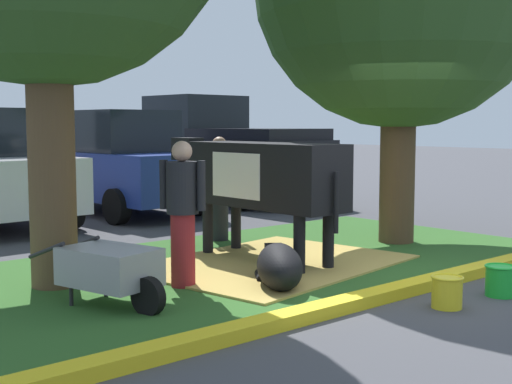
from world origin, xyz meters
The scene contains 13 objects.
ground_plane centered at (0.00, 0.00, 0.00)m, with size 80.00×80.00×0.00m, color #424247.
grass_island centered at (-0.47, 2.04, 0.01)m, with size 8.22×4.21×0.02m, color #2D5B23.
curb_yellow centered at (-0.47, -0.22, 0.06)m, with size 9.42×0.24×0.12m, color yellow.
hay_bedding centered at (-0.46, 1.76, 0.03)m, with size 3.20×2.40×0.04m, color tan.
cow_holstein centered at (-0.40, 2.07, 1.11)m, with size 0.72×3.14×1.56m.
calf_lying centered at (-1.19, 0.85, 0.24)m, with size 1.05×1.23×0.48m.
person_handler centered at (0.17, 3.60, 0.84)m, with size 0.49×0.34×1.57m.
person_visitor_near centered at (-1.96, 1.52, 0.85)m, with size 0.34×0.48×1.58m.
wheelbarrow centered at (-2.94, 1.31, 0.39)m, with size 0.85×1.62×0.63m.
bucket_yellow centered at (-0.53, -0.80, 0.16)m, with size 0.31×0.31×0.31m.
bucket_green centered at (0.28, -0.90, 0.17)m, with size 0.32×0.32×0.32m.
sedan_blue centered at (0.74, 7.61, 0.98)m, with size 2.13×4.46×2.02m.
pickup_truck_black centered at (3.70, 8.12, 1.11)m, with size 2.36×5.46×2.42m.
Camera 1 is at (-6.17, -4.47, 1.75)m, focal length 48.47 mm.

